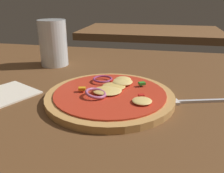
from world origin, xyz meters
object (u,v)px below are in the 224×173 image
object	(u,v)px
beer_glass	(54,46)
pizza	(110,95)
napkin	(1,96)
fork	(196,101)

from	to	relation	value
beer_glass	pizza	bearing A→B (deg)	-44.34
beer_glass	napkin	xyz separation A→B (m)	(-0.01, -0.23, -0.05)
pizza	napkin	distance (m)	0.22
fork	napkin	world-z (taller)	fork
beer_glass	napkin	size ratio (longest dim) A/B	0.82
fork	napkin	bearing A→B (deg)	-172.15
pizza	beer_glass	xyz separation A→B (m)	(-0.21, 0.20, 0.05)
fork	beer_glass	distance (m)	0.41
pizza	napkin	bearing A→B (deg)	-171.69
fork	beer_glass	world-z (taller)	beer_glass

